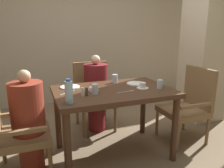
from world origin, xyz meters
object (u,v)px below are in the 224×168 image
object	(u,v)px
diner_in_far_chair	(96,93)
teacup_with_saucer	(143,86)
diner_in_left_chair	(29,121)
glass_tall_near	(95,89)
plate_main_left	(136,83)
plate_main_right	(70,87)
chair_right_side	(189,103)
bowl_small	(94,89)
chair_far_side	(93,94)
glass_tall_far	(115,79)
glass_tall_mid	(160,84)
chair_left_side	(13,128)
water_bottle	(69,92)

from	to	relation	value
diner_in_far_chair	teacup_with_saucer	distance (m)	0.84
diner_in_left_chair	glass_tall_near	world-z (taller)	diner_in_left_chair
plate_main_left	glass_tall_near	world-z (taller)	glass_tall_near
plate_main_right	glass_tall_near	size ratio (longest dim) A/B	2.13
chair_right_side	bowl_small	size ratio (longest dim) A/B	9.40
chair_far_side	glass_tall_near	xyz separation A→B (m)	(-0.24, -0.91, 0.33)
plate_main_left	bowl_small	size ratio (longest dim) A/B	2.16
glass_tall_far	glass_tall_mid	bearing A→B (deg)	-50.62
chair_left_side	glass_tall_near	bearing A→B (deg)	-6.95
plate_main_left	glass_tall_far	world-z (taller)	glass_tall_far
glass_tall_near	glass_tall_mid	distance (m)	0.72
teacup_with_saucer	glass_tall_far	distance (m)	0.40
water_bottle	bowl_small	bearing A→B (deg)	42.86
diner_in_left_chair	plate_main_right	size ratio (longest dim) A/B	4.86
diner_in_left_chair	bowl_small	bearing A→B (deg)	0.16
plate_main_right	glass_tall_near	distance (m)	0.40
diner_in_far_chair	glass_tall_mid	world-z (taller)	diner_in_far_chair
diner_in_far_chair	teacup_with_saucer	size ratio (longest dim) A/B	8.37
water_bottle	glass_tall_mid	distance (m)	1.02
diner_in_left_chair	chair_right_side	xyz separation A→B (m)	(1.92, -0.00, -0.04)
glass_tall_mid	water_bottle	bearing A→B (deg)	-173.07
diner_in_far_chair	diner_in_left_chair	bearing A→B (deg)	-142.97
plate_main_left	diner_in_left_chair	bearing A→B (deg)	-173.95
chair_left_side	diner_in_far_chair	bearing A→B (deg)	32.88
chair_far_side	glass_tall_mid	world-z (taller)	chair_far_side
diner_in_left_chair	teacup_with_saucer	bearing A→B (deg)	-3.44
diner_in_left_chair	glass_tall_far	world-z (taller)	diner_in_left_chair
water_bottle	chair_right_side	bearing A→B (deg)	10.23
plate_main_left	diner_in_far_chair	bearing A→B (deg)	121.86
chair_left_side	plate_main_left	distance (m)	1.40
chair_left_side	chair_right_side	distance (m)	2.07
glass_tall_far	chair_left_side	bearing A→B (deg)	-166.61
chair_right_side	glass_tall_mid	xyz separation A→B (m)	(-0.55, -0.16, 0.33)
chair_right_side	water_bottle	bearing A→B (deg)	-169.77
diner_in_far_chair	glass_tall_far	size ratio (longest dim) A/B	10.59
glass_tall_mid	chair_right_side	bearing A→B (deg)	16.09
glass_tall_near	chair_left_side	bearing A→B (deg)	173.05
chair_right_side	teacup_with_saucer	xyz separation A→B (m)	(-0.72, -0.07, 0.31)
glass_tall_far	chair_right_side	bearing A→B (deg)	-16.89
glass_tall_near	chair_right_side	bearing A→B (deg)	4.38
glass_tall_near	plate_main_left	bearing A→B (deg)	21.68
chair_left_side	diner_in_left_chair	world-z (taller)	diner_in_left_chair
diner_in_far_chair	plate_main_right	bearing A→B (deg)	-135.28
diner_in_far_chair	plate_main_left	bearing A→B (deg)	-58.14
plate_main_right	water_bottle	size ratio (longest dim) A/B	0.99
plate_main_right	water_bottle	xyz separation A→B (m)	(-0.10, -0.53, 0.10)
plate_main_right	diner_in_far_chair	bearing A→B (deg)	44.72
plate_main_right	glass_tall_mid	xyz separation A→B (m)	(0.91, -0.40, 0.04)
chair_left_side	bowl_small	size ratio (longest dim) A/B	9.40
chair_right_side	glass_tall_near	world-z (taller)	chair_right_side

